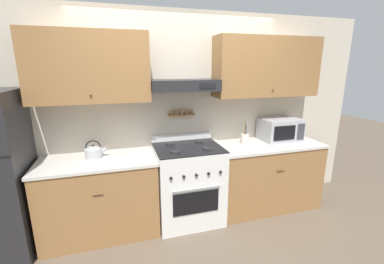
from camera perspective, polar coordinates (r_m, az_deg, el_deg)
The scene contains 8 objects.
ground_plane at distance 3.23m, azimuth 0.79°, elevation -21.43°, with size 16.00×16.00×0.00m, color brown.
wall_back at distance 3.24m, azimuth -1.74°, elevation 7.60°, with size 5.20×0.46×2.55m.
counter_left at distance 3.19m, azimuth -19.60°, elevation -13.37°, with size 1.26×0.66×0.90m.
counter_right at distance 3.70m, azimuth 15.97°, elevation -9.10°, with size 1.42×0.66×0.90m.
stove_range at distance 3.25m, azimuth -0.87°, elevation -11.35°, with size 0.79×0.69×1.04m.
tea_kettle at distance 3.07m, azimuth -20.98°, elevation -4.04°, with size 0.24×0.19×0.20m.
microwave at distance 3.73m, azimuth 18.96°, elevation 0.57°, with size 0.52×0.39×0.30m.
utensil_crock at distance 3.45m, azimuth 11.72°, elevation -1.36°, with size 0.11×0.11×0.28m.
Camera 1 is at (-0.79, -2.50, 1.90)m, focal length 24.00 mm.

